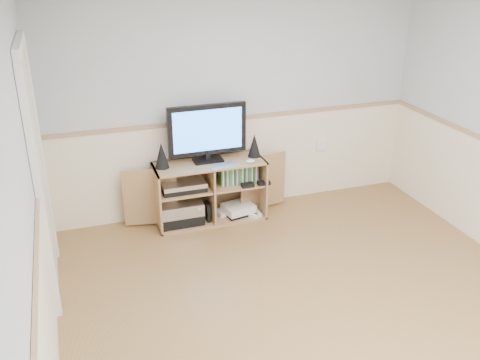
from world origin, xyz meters
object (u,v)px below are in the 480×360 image
(media_cabinet, at_px, (209,189))
(keyboard, at_px, (223,166))
(monitor, at_px, (207,131))
(game_consoles, at_px, (237,209))

(media_cabinet, relative_size, keyboard, 5.90)
(media_cabinet, height_order, keyboard, keyboard)
(media_cabinet, distance_m, monitor, 0.64)
(keyboard, bearing_deg, monitor, 104.82)
(media_cabinet, distance_m, game_consoles, 0.40)
(media_cabinet, height_order, game_consoles, media_cabinet)
(keyboard, bearing_deg, media_cabinet, 104.26)
(monitor, xyz_separation_m, game_consoles, (0.29, -0.06, -0.90))
(monitor, xyz_separation_m, keyboard, (0.11, -0.19, -0.32))
(media_cabinet, relative_size, game_consoles, 3.87)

